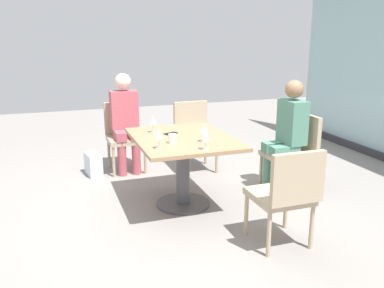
% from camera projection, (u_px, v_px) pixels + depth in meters
% --- Properties ---
extents(ground_plane, '(12.00, 12.00, 0.00)m').
position_uv_depth(ground_plane, '(183.00, 204.00, 4.36)').
color(ground_plane, gray).
extents(dining_table_main, '(1.22, 0.96, 0.73)m').
position_uv_depth(dining_table_main, '(183.00, 154.00, 4.21)').
color(dining_table_main, '#997551').
rests_on(dining_table_main, ground_plane).
extents(chair_side_end, '(0.50, 0.46, 0.87)m').
position_uv_depth(chair_side_end, '(124.00, 132.00, 5.39)').
color(chair_side_end, tan).
rests_on(chair_side_end, ground_plane).
extents(chair_near_window, '(0.46, 0.51, 0.87)m').
position_uv_depth(chair_near_window, '(294.00, 148.00, 4.65)').
color(chair_near_window, tan).
rests_on(chair_near_window, ground_plane).
extents(chair_far_left, '(0.50, 0.46, 0.87)m').
position_uv_depth(chair_far_left, '(194.00, 131.00, 5.42)').
color(chair_far_left, tan).
rests_on(chair_far_left, ground_plane).
extents(chair_far_right, '(0.50, 0.46, 0.87)m').
position_uv_depth(chair_far_right, '(286.00, 192.00, 3.37)').
color(chair_far_right, tan).
rests_on(chair_far_right, ground_plane).
extents(person_side_end, '(0.39, 0.34, 1.26)m').
position_uv_depth(person_side_end, '(125.00, 118.00, 5.24)').
color(person_side_end, '#B24C56').
rests_on(person_side_end, ground_plane).
extents(person_near_window, '(0.34, 0.39, 1.26)m').
position_uv_depth(person_near_window, '(287.00, 131.00, 4.56)').
color(person_near_window, '#4C7F6B').
rests_on(person_near_window, ground_plane).
extents(wine_glass_0, '(0.07, 0.07, 0.18)m').
position_uv_depth(wine_glass_0, '(206.00, 135.00, 3.69)').
color(wine_glass_0, silver).
rests_on(wine_glass_0, dining_table_main).
extents(wine_glass_1, '(0.07, 0.07, 0.18)m').
position_uv_depth(wine_glass_1, '(204.00, 129.00, 3.96)').
color(wine_glass_1, silver).
rests_on(wine_glass_1, dining_table_main).
extents(wine_glass_2, '(0.07, 0.07, 0.18)m').
position_uv_depth(wine_glass_2, '(153.00, 120.00, 4.33)').
color(wine_glass_2, silver).
rests_on(wine_glass_2, dining_table_main).
extents(wine_glass_3, '(0.07, 0.07, 0.18)m').
position_uv_depth(wine_glass_3, '(159.00, 134.00, 3.73)').
color(wine_glass_3, silver).
rests_on(wine_glass_3, dining_table_main).
extents(coffee_cup, '(0.08, 0.08, 0.09)m').
position_uv_depth(coffee_cup, '(172.00, 139.00, 3.93)').
color(coffee_cup, white).
rests_on(coffee_cup, dining_table_main).
extents(cell_phone_on_table, '(0.12, 0.16, 0.01)m').
position_uv_depth(cell_phone_on_table, '(171.00, 133.00, 4.31)').
color(cell_phone_on_table, black).
rests_on(cell_phone_on_table, dining_table_main).
extents(handbag_0, '(0.32, 0.21, 0.28)m').
position_uv_depth(handbag_0, '(93.00, 164.00, 5.22)').
color(handbag_0, silver).
rests_on(handbag_0, ground_plane).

